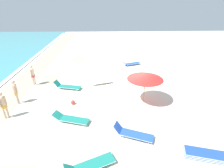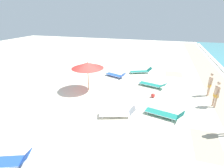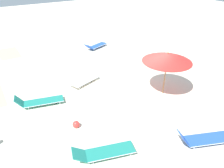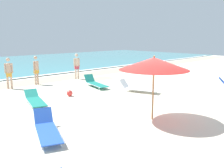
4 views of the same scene
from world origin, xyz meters
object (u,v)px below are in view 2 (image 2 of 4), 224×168
at_px(sun_lounger_near_water_right, 116,75).
at_px(beachgoer_wading_adult, 217,93).
at_px(beach_umbrella, 88,65).
at_px(beachgoer_strolling_adult, 210,83).
at_px(sun_lounger_under_umbrella, 165,114).
at_px(sun_lounger_mid_beach_pair_a, 141,71).
at_px(sun_lounger_beside_umbrella, 152,84).
at_px(sun_lounger_near_water_left, 118,113).
at_px(beach_ball, 153,95).
at_px(lounger_stack, 92,68).
at_px(sun_lounger_mid_beach_solo, 5,161).

bearing_deg(sun_lounger_near_water_right, beachgoer_wading_adult, 86.33).
bearing_deg(beach_umbrella, beachgoer_strolling_adult, 99.89).
relative_size(sun_lounger_under_umbrella, sun_lounger_mid_beach_pair_a, 1.01).
bearing_deg(sun_lounger_beside_umbrella, beachgoer_wading_adult, 77.79).
height_order(sun_lounger_under_umbrella, sun_lounger_near_water_left, sun_lounger_near_water_left).
bearing_deg(sun_lounger_near_water_right, sun_lounger_mid_beach_pair_a, 153.53).
bearing_deg(beach_ball, sun_lounger_near_water_left, -29.18).
bearing_deg(sun_lounger_near_water_right, beach_ball, 69.72).
bearing_deg(sun_lounger_beside_umbrella, sun_lounger_near_water_left, -0.58).
bearing_deg(sun_lounger_mid_beach_pair_a, beach_ball, -6.76).
xyz_separation_m(sun_lounger_near_water_left, beach_ball, (-3.17, 1.77, -0.07)).
relative_size(sun_lounger_under_umbrella, sun_lounger_beside_umbrella, 0.99).
relative_size(lounger_stack, beach_ball, 6.65).
distance_m(sun_lounger_under_umbrella, beachgoer_wading_adult, 3.81).
distance_m(sun_lounger_near_water_right, beachgoer_wading_adult, 8.47).
bearing_deg(beachgoer_strolling_adult, sun_lounger_under_umbrella, 168.30).
xyz_separation_m(sun_lounger_under_umbrella, beach_ball, (-2.43, -0.85, -0.07)).
bearing_deg(beachgoer_strolling_adult, beachgoer_wading_adult, -152.33).
xyz_separation_m(sun_lounger_beside_umbrella, sun_lounger_near_water_right, (-1.42, -3.51, 0.01)).
bearing_deg(sun_lounger_mid_beach_pair_a, beach_umbrella, -55.89).
bearing_deg(sun_lounger_near_water_left, lounger_stack, -166.16).
xyz_separation_m(lounger_stack, beachgoer_wading_adult, (5.16, 10.72, 0.84)).
distance_m(beach_umbrella, sun_lounger_mid_beach_solo, 8.01).
relative_size(beach_umbrella, beachgoer_strolling_adult, 1.38).
height_order(sun_lounger_beside_umbrella, beachgoer_wading_adult, beachgoer_wading_adult).
bearing_deg(sun_lounger_under_umbrella, sun_lounger_near_water_left, -60.45).
xyz_separation_m(sun_lounger_near_water_right, beach_ball, (3.38, 3.73, -0.07)).
relative_size(sun_lounger_under_umbrella, beachgoer_strolling_adult, 1.29).
height_order(beach_umbrella, sun_lounger_beside_umbrella, beach_umbrella).
distance_m(sun_lounger_beside_umbrella, sun_lounger_near_water_right, 3.79).
bearing_deg(sun_lounger_near_water_right, beachgoer_strolling_adult, 97.37).
relative_size(beach_umbrella, sun_lounger_under_umbrella, 1.07).
bearing_deg(beachgoer_wading_adult, sun_lounger_mid_beach_pair_a, -157.18).
relative_size(sun_lounger_near_water_right, beach_ball, 7.31).
xyz_separation_m(sun_lounger_near_water_right, sun_lounger_mid_beach_solo, (11.31, -1.44, -0.00)).
bearing_deg(sun_lounger_mid_beach_solo, sun_lounger_mid_beach_pair_a, 143.92).
xyz_separation_m(sun_lounger_under_umbrella, sun_lounger_near_water_right, (-5.81, -4.58, 0.00)).
relative_size(sun_lounger_mid_beach_solo, beachgoer_wading_adult, 1.25).
xyz_separation_m(lounger_stack, sun_lounger_mid_beach_solo, (12.82, 1.67, 0.05)).
bearing_deg(sun_lounger_under_umbrella, beachgoer_strolling_adult, 155.97).
relative_size(beach_umbrella, sun_lounger_near_water_right, 1.12).
bearing_deg(beachgoer_strolling_adult, sun_lounger_near_water_right, 101.53).
distance_m(sun_lounger_beside_umbrella, sun_lounger_mid_beach_solo, 11.06).
relative_size(lounger_stack, beachgoer_wading_adult, 1.12).
xyz_separation_m(sun_lounger_mid_beach_solo, beachgoer_strolling_adult, (-9.35, 9.00, 0.78)).
relative_size(lounger_stack, sun_lounger_beside_umbrella, 0.86).
bearing_deg(lounger_stack, beachgoer_strolling_adult, 87.41).
height_order(sun_lounger_near_water_right, beach_ball, sun_lounger_near_water_right).
distance_m(sun_lounger_mid_beach_pair_a, beachgoer_strolling_adult, 6.71).
xyz_separation_m(beach_umbrella, sun_lounger_near_water_left, (3.05, 3.22, -1.79)).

